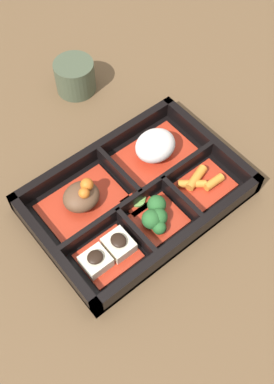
{
  "coord_description": "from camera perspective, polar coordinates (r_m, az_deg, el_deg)",
  "views": [
    {
      "loc": [
        -0.24,
        -0.3,
        0.63
      ],
      "look_at": [
        0.0,
        0.0,
        0.03
      ],
      "focal_mm": 42.0,
      "sensor_mm": 36.0,
      "label": 1
    }
  ],
  "objects": [
    {
      "name": "ground_plane",
      "position": [
        0.74,
        0.0,
        -1.05
      ],
      "size": [
        3.0,
        3.0,
        0.0
      ],
      "primitive_type": "plane",
      "color": "brown"
    },
    {
      "name": "bento_base",
      "position": [
        0.73,
        0.0,
        -0.84
      ],
      "size": [
        0.34,
        0.23,
        0.01
      ],
      "color": "black",
      "rests_on": "ground_plane"
    },
    {
      "name": "bento_rim",
      "position": [
        0.72,
        0.15,
        -0.4
      ],
      "size": [
        0.34,
        0.23,
        0.04
      ],
      "color": "black",
      "rests_on": "ground_plane"
    },
    {
      "name": "bowl_stew",
      "position": [
        0.71,
        -6.97,
        -0.72
      ],
      "size": [
        0.13,
        0.09,
        0.05
      ],
      "color": "#B22D19",
      "rests_on": "bento_base"
    },
    {
      "name": "bowl_rice",
      "position": [
        0.76,
        2.32,
        5.63
      ],
      "size": [
        0.13,
        0.09,
        0.05
      ],
      "color": "#B22D19",
      "rests_on": "bento_base"
    },
    {
      "name": "bowl_tofu",
      "position": [
        0.67,
        -3.72,
        -7.77
      ],
      "size": [
        0.08,
        0.07,
        0.03
      ],
      "color": "#B22D19",
      "rests_on": "bento_base"
    },
    {
      "name": "bowl_greens",
      "position": [
        0.69,
        2.46,
        -3.15
      ],
      "size": [
        0.07,
        0.07,
        0.04
      ],
      "color": "#B22D19",
      "rests_on": "bento_base"
    },
    {
      "name": "bowl_carrots",
      "position": [
        0.74,
        8.29,
        1.07
      ],
      "size": [
        0.09,
        0.07,
        0.02
      ],
      "color": "#B22D19",
      "rests_on": "bento_base"
    },
    {
      "name": "bowl_pickles",
      "position": [
        0.72,
        0.05,
        -1.2
      ],
      "size": [
        0.04,
        0.04,
        0.01
      ],
      "color": "#B22D19",
      "rests_on": "bento_base"
    },
    {
      "name": "tea_cup",
      "position": [
        0.88,
        -7.89,
        14.4
      ],
      "size": [
        0.08,
        0.08,
        0.06
      ],
      "color": "#424C38",
      "rests_on": "ground_plane"
    }
  ]
}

